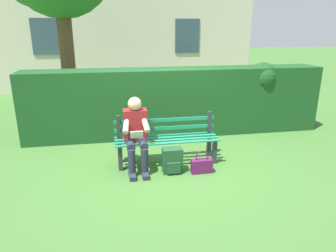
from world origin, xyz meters
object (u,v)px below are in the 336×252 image
object	(u,v)px
park_bench	(166,139)
person_seated	(136,132)
handbag	(202,165)
backpack	(172,161)

from	to	relation	value
park_bench	person_seated	bearing A→B (deg)	16.89
park_bench	person_seated	distance (m)	0.58
person_seated	handbag	bearing A→B (deg)	159.66
park_bench	backpack	world-z (taller)	park_bench
person_seated	handbag	size ratio (longest dim) A/B	3.10
person_seated	backpack	world-z (taller)	person_seated
park_bench	person_seated	xyz separation A→B (m)	(0.52, 0.16, 0.21)
person_seated	backpack	xyz separation A→B (m)	(-0.55, 0.27, -0.42)
person_seated	handbag	distance (m)	1.18
person_seated	backpack	distance (m)	0.74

